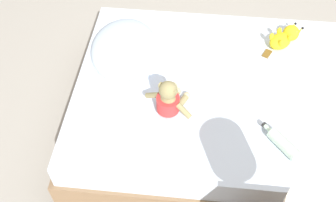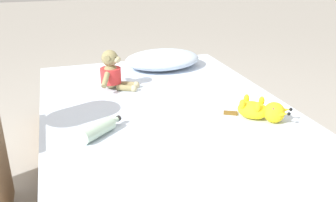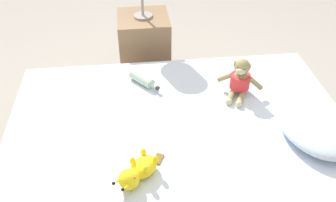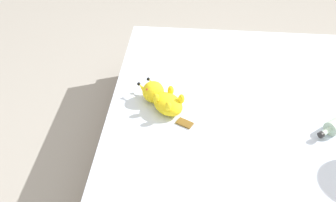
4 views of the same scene
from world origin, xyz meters
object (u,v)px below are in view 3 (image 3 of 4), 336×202
(plush_yellow_creature, at_px, (138,172))
(nightstand, at_px, (144,49))
(pillow, at_px, (316,125))
(plush_monkey, at_px, (240,80))
(bed, at_px, (178,144))
(glass_bottle, at_px, (142,79))

(plush_yellow_creature, distance_m, nightstand, 1.40)
(pillow, xyz_separation_m, nightstand, (-1.18, -0.85, -0.16))
(plush_monkey, height_order, plush_yellow_creature, plush_monkey)
(bed, bearing_deg, pillow, 75.36)
(bed, distance_m, glass_bottle, 0.48)
(pillow, relative_size, plush_yellow_creature, 2.01)
(plush_monkey, relative_size, glass_bottle, 1.27)
(pillow, xyz_separation_m, plush_yellow_creature, (0.21, -0.97, -0.01))
(bed, xyz_separation_m, plush_monkey, (-0.22, 0.41, 0.28))
(bed, xyz_separation_m, plush_yellow_creature, (0.40, -0.25, 0.24))
(plush_monkey, distance_m, plush_yellow_creature, 0.90)
(plush_monkey, bearing_deg, bed, -62.10)
(plush_monkey, relative_size, nightstand, 0.49)
(plush_monkey, height_order, glass_bottle, plush_monkey)
(bed, distance_m, pillow, 0.78)
(plush_yellow_creature, bearing_deg, nightstand, 175.32)
(glass_bottle, distance_m, nightstand, 0.63)
(plush_yellow_creature, bearing_deg, plush_monkey, 133.11)
(bed, bearing_deg, plush_yellow_creature, -31.94)
(plush_monkey, distance_m, nightstand, 0.97)
(plush_monkey, relative_size, plush_yellow_creature, 0.98)
(plush_monkey, bearing_deg, glass_bottle, -105.79)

